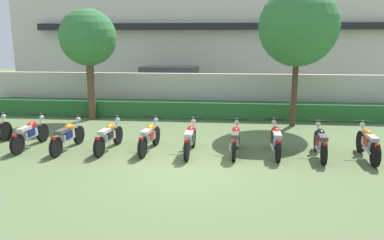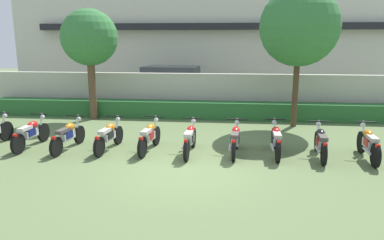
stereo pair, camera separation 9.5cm
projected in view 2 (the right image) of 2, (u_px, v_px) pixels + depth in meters
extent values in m
plane|color=#607547|center=(185.00, 169.00, 9.20)|extent=(60.00, 60.00, 0.00)
cube|color=beige|center=(214.00, 34.00, 23.26)|extent=(23.48, 6.00, 7.11)
cube|color=black|center=(212.00, 26.00, 20.02)|extent=(19.73, 0.50, 0.36)
cube|color=#BCB7A8|center=(205.00, 94.00, 15.61)|extent=(22.31, 0.30, 1.80)
cube|color=#28602D|center=(203.00, 110.00, 15.05)|extent=(17.85, 0.70, 0.70)
cube|color=silver|center=(175.00, 89.00, 18.47)|extent=(4.69, 2.37, 1.00)
cube|color=#2D333D|center=(171.00, 73.00, 18.34)|extent=(2.88, 2.01, 0.65)
cylinder|color=black|center=(209.00, 95.00, 19.10)|extent=(0.70, 0.30, 0.68)
cylinder|color=black|center=(202.00, 101.00, 17.34)|extent=(0.70, 0.30, 0.68)
cylinder|color=black|center=(152.00, 93.00, 19.78)|extent=(0.70, 0.30, 0.68)
cylinder|color=black|center=(140.00, 99.00, 18.02)|extent=(0.70, 0.30, 0.68)
cylinder|color=brown|center=(92.00, 89.00, 14.78)|extent=(0.30, 0.30, 2.51)
sphere|color=#387A3D|center=(89.00, 37.00, 14.34)|extent=(2.23, 2.23, 2.23)
cylinder|color=#4C3823|center=(295.00, 91.00, 13.47)|extent=(0.21, 0.21, 2.67)
sphere|color=#387A3D|center=(299.00, 27.00, 12.96)|extent=(2.85, 2.85, 2.85)
cylinder|color=black|center=(6.00, 131.00, 11.74)|extent=(0.13, 0.64, 0.63)
cylinder|color=silver|center=(3.00, 122.00, 11.59)|extent=(0.06, 0.23, 0.65)
cylinder|color=black|center=(0.00, 113.00, 11.43)|extent=(0.60, 0.07, 0.04)
sphere|color=silver|center=(5.00, 116.00, 11.65)|extent=(0.14, 0.14, 0.14)
cylinder|color=black|center=(44.00, 132.00, 11.65)|extent=(0.12, 0.60, 0.60)
cylinder|color=black|center=(18.00, 144.00, 10.35)|extent=(0.12, 0.60, 0.60)
cube|color=silver|center=(30.00, 133.00, 10.92)|extent=(0.23, 0.61, 0.22)
ellipsoid|color=red|center=(33.00, 125.00, 11.04)|extent=(0.24, 0.45, 0.22)
cube|color=beige|center=(25.00, 129.00, 10.65)|extent=(0.22, 0.53, 0.10)
cube|color=red|center=(15.00, 135.00, 10.19)|extent=(0.10, 0.08, 0.08)
cylinder|color=silver|center=(41.00, 123.00, 11.50)|extent=(0.06, 0.23, 0.65)
cylinder|color=black|center=(39.00, 114.00, 11.34)|extent=(0.60, 0.06, 0.04)
sphere|color=silver|center=(42.00, 117.00, 11.56)|extent=(0.14, 0.14, 0.14)
cylinder|color=silver|center=(22.00, 140.00, 10.73)|extent=(0.09, 0.55, 0.07)
cube|color=navy|center=(29.00, 132.00, 10.86)|extent=(0.26, 0.37, 0.20)
cylinder|color=black|center=(80.00, 135.00, 11.42)|extent=(0.14, 0.58, 0.57)
cylinder|color=black|center=(56.00, 147.00, 10.13)|extent=(0.14, 0.58, 0.57)
cube|color=silver|center=(67.00, 136.00, 10.70)|extent=(0.25, 0.61, 0.22)
ellipsoid|color=orange|center=(70.00, 127.00, 10.81)|extent=(0.26, 0.46, 0.22)
cube|color=#4C4742|center=(63.00, 131.00, 10.43)|extent=(0.24, 0.54, 0.10)
cube|color=red|center=(53.00, 138.00, 9.98)|extent=(0.11, 0.09, 0.08)
cylinder|color=silver|center=(77.00, 125.00, 11.27)|extent=(0.07, 0.23, 0.65)
cylinder|color=black|center=(75.00, 116.00, 11.11)|extent=(0.60, 0.09, 0.04)
sphere|color=silver|center=(79.00, 119.00, 11.33)|extent=(0.14, 0.14, 0.14)
cylinder|color=silver|center=(59.00, 142.00, 10.51)|extent=(0.12, 0.55, 0.07)
cube|color=navy|center=(66.00, 135.00, 10.64)|extent=(0.27, 0.38, 0.20)
cylinder|color=black|center=(118.00, 135.00, 11.36)|extent=(0.15, 0.58, 0.58)
cylinder|color=black|center=(99.00, 147.00, 10.11)|extent=(0.15, 0.58, 0.58)
cube|color=silver|center=(108.00, 136.00, 10.65)|extent=(0.26, 0.62, 0.22)
ellipsoid|color=orange|center=(110.00, 127.00, 10.77)|extent=(0.27, 0.46, 0.22)
cube|color=beige|center=(104.00, 131.00, 10.39)|extent=(0.26, 0.54, 0.10)
cube|color=red|center=(97.00, 138.00, 9.95)|extent=(0.11, 0.09, 0.08)
cylinder|color=silver|center=(117.00, 126.00, 11.20)|extent=(0.07, 0.23, 0.65)
cylinder|color=black|center=(115.00, 116.00, 11.05)|extent=(0.60, 0.10, 0.04)
sphere|color=silver|center=(118.00, 119.00, 11.27)|extent=(0.14, 0.14, 0.14)
cylinder|color=silver|center=(101.00, 143.00, 10.47)|extent=(0.13, 0.55, 0.07)
cube|color=black|center=(107.00, 135.00, 10.59)|extent=(0.28, 0.38, 0.20)
cylinder|color=black|center=(156.00, 136.00, 11.25)|extent=(0.15, 0.60, 0.59)
cylinder|color=black|center=(142.00, 147.00, 10.03)|extent=(0.15, 0.60, 0.59)
cube|color=silver|center=(149.00, 137.00, 10.56)|extent=(0.26, 0.62, 0.22)
ellipsoid|color=orange|center=(151.00, 128.00, 10.67)|extent=(0.26, 0.46, 0.22)
cube|color=#B2ADA3|center=(146.00, 132.00, 10.30)|extent=(0.25, 0.54, 0.10)
cube|color=red|center=(141.00, 139.00, 9.87)|extent=(0.11, 0.09, 0.08)
cylinder|color=silver|center=(155.00, 126.00, 11.10)|extent=(0.07, 0.23, 0.65)
cylinder|color=black|center=(154.00, 117.00, 10.94)|extent=(0.60, 0.10, 0.04)
sphere|color=silver|center=(156.00, 120.00, 11.16)|extent=(0.14, 0.14, 0.14)
cylinder|color=silver|center=(142.00, 143.00, 10.37)|extent=(0.13, 0.55, 0.07)
cube|color=#A51414|center=(148.00, 136.00, 10.50)|extent=(0.28, 0.38, 0.20)
cylinder|color=black|center=(193.00, 137.00, 11.04)|extent=(0.11, 0.60, 0.60)
cylinder|color=black|center=(186.00, 150.00, 9.77)|extent=(0.11, 0.60, 0.60)
cube|color=silver|center=(190.00, 139.00, 10.33)|extent=(0.22, 0.61, 0.22)
ellipsoid|color=red|center=(191.00, 130.00, 10.44)|extent=(0.24, 0.45, 0.22)
cube|color=beige|center=(189.00, 134.00, 10.06)|extent=(0.22, 0.53, 0.10)
cube|color=red|center=(186.00, 141.00, 9.62)|extent=(0.10, 0.08, 0.08)
cylinder|color=silver|center=(193.00, 128.00, 10.89)|extent=(0.06, 0.23, 0.65)
cylinder|color=black|center=(193.00, 118.00, 10.73)|extent=(0.60, 0.06, 0.04)
sphere|color=silver|center=(193.00, 121.00, 10.95)|extent=(0.14, 0.14, 0.14)
cylinder|color=silver|center=(184.00, 146.00, 10.13)|extent=(0.09, 0.55, 0.07)
cube|color=black|center=(190.00, 138.00, 10.27)|extent=(0.25, 0.37, 0.20)
cylinder|color=black|center=(236.00, 139.00, 10.90)|extent=(0.13, 0.59, 0.59)
cylinder|color=black|center=(234.00, 151.00, 9.74)|extent=(0.13, 0.59, 0.59)
cube|color=silver|center=(235.00, 140.00, 10.24)|extent=(0.24, 0.61, 0.22)
ellipsoid|color=red|center=(236.00, 131.00, 10.35)|extent=(0.25, 0.45, 0.22)
cube|color=#4C4742|center=(235.00, 135.00, 9.98)|extent=(0.24, 0.53, 0.10)
cube|color=red|center=(234.00, 142.00, 9.59)|extent=(0.11, 0.09, 0.08)
cylinder|color=silver|center=(237.00, 129.00, 10.75)|extent=(0.07, 0.23, 0.65)
cylinder|color=black|center=(237.00, 119.00, 10.59)|extent=(0.60, 0.08, 0.04)
sphere|color=silver|center=(237.00, 123.00, 10.81)|extent=(0.14, 0.14, 0.14)
cylinder|color=silver|center=(230.00, 147.00, 10.05)|extent=(0.11, 0.55, 0.07)
cube|color=black|center=(235.00, 139.00, 10.18)|extent=(0.27, 0.38, 0.20)
cylinder|color=black|center=(273.00, 139.00, 10.86)|extent=(0.10, 0.61, 0.61)
cylinder|color=black|center=(278.00, 151.00, 9.66)|extent=(0.10, 0.61, 0.61)
cube|color=silver|center=(276.00, 140.00, 10.17)|extent=(0.21, 0.60, 0.22)
ellipsoid|color=red|center=(276.00, 131.00, 10.29)|extent=(0.23, 0.44, 0.22)
cube|color=#B2ADA3|center=(277.00, 135.00, 9.91)|extent=(0.21, 0.52, 0.10)
cube|color=red|center=(279.00, 142.00, 9.50)|extent=(0.10, 0.08, 0.08)
cylinder|color=silver|center=(274.00, 129.00, 10.70)|extent=(0.05, 0.23, 0.65)
cylinder|color=black|center=(275.00, 119.00, 10.54)|extent=(0.60, 0.05, 0.04)
sphere|color=silver|center=(274.00, 123.00, 10.77)|extent=(0.14, 0.14, 0.14)
cylinder|color=silver|center=(272.00, 147.00, 9.98)|extent=(0.08, 0.55, 0.07)
cube|color=black|center=(276.00, 139.00, 10.12)|extent=(0.25, 0.36, 0.20)
cylinder|color=black|center=(317.00, 141.00, 10.63)|extent=(0.14, 0.60, 0.60)
cylinder|color=black|center=(324.00, 154.00, 9.44)|extent=(0.14, 0.60, 0.60)
cube|color=silver|center=(321.00, 143.00, 9.96)|extent=(0.25, 0.62, 0.22)
ellipsoid|color=black|center=(321.00, 133.00, 10.07)|extent=(0.26, 0.46, 0.22)
cube|color=#4C4742|center=(323.00, 137.00, 9.69)|extent=(0.24, 0.54, 0.10)
cube|color=red|center=(325.00, 145.00, 9.28)|extent=(0.11, 0.09, 0.08)
cylinder|color=silver|center=(318.00, 131.00, 10.48)|extent=(0.07, 0.23, 0.65)
cylinder|color=black|center=(320.00, 121.00, 10.32)|extent=(0.60, 0.09, 0.04)
sphere|color=silver|center=(318.00, 124.00, 10.55)|extent=(0.14, 0.14, 0.14)
cylinder|color=silver|center=(317.00, 150.00, 9.77)|extent=(0.12, 0.55, 0.07)
cube|color=#A51414|center=(321.00, 141.00, 9.90)|extent=(0.27, 0.38, 0.20)
cylinder|color=black|center=(361.00, 142.00, 10.48)|extent=(0.13, 0.64, 0.63)
cylinder|color=black|center=(375.00, 155.00, 9.28)|extent=(0.13, 0.64, 0.63)
cube|color=silver|center=(369.00, 144.00, 9.80)|extent=(0.23, 0.61, 0.22)
ellipsoid|color=orange|center=(368.00, 134.00, 9.91)|extent=(0.24, 0.45, 0.22)
cube|color=#B2ADA3|center=(373.00, 138.00, 9.53)|extent=(0.23, 0.53, 0.10)
cube|color=red|center=(378.00, 146.00, 9.12)|extent=(0.10, 0.09, 0.08)
cylinder|color=silver|center=(363.00, 132.00, 10.33)|extent=(0.06, 0.23, 0.65)
cylinder|color=black|center=(366.00, 122.00, 10.17)|extent=(0.60, 0.07, 0.04)
sphere|color=silver|center=(363.00, 125.00, 10.39)|extent=(0.14, 0.14, 0.14)
cylinder|color=silver|center=(367.00, 151.00, 9.60)|extent=(0.10, 0.55, 0.07)
cube|color=#A51414|center=(370.00, 142.00, 9.74)|extent=(0.26, 0.37, 0.20)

